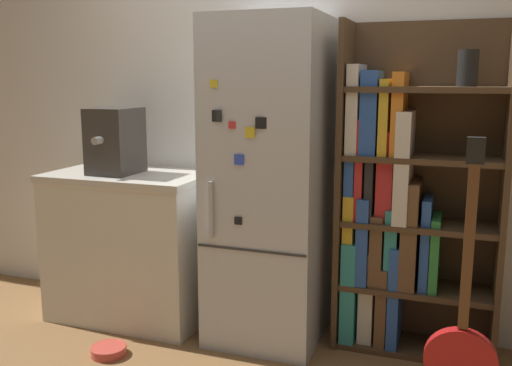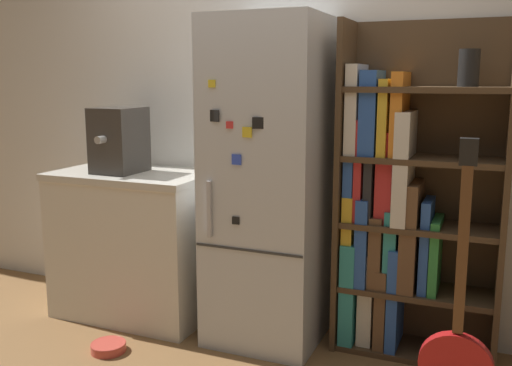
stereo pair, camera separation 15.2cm
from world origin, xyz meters
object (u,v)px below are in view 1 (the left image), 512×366
(refrigerator, at_px, (269,183))
(pet_bowl, at_px, (109,350))
(bookshelf, at_px, (398,207))
(espresso_machine, at_px, (115,141))

(refrigerator, bearing_deg, pet_bowl, -144.52)
(refrigerator, height_order, pet_bowl, refrigerator)
(bookshelf, xyz_separation_m, pet_bowl, (-1.42, -0.66, -0.76))
(espresso_machine, bearing_deg, pet_bowl, -65.26)
(bookshelf, height_order, pet_bowl, bookshelf)
(bookshelf, bearing_deg, espresso_machine, -173.61)
(espresso_machine, relative_size, pet_bowl, 2.04)
(refrigerator, xyz_separation_m, bookshelf, (0.69, 0.14, -0.11))
(refrigerator, relative_size, bookshelf, 1.02)
(bookshelf, distance_m, pet_bowl, 1.74)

